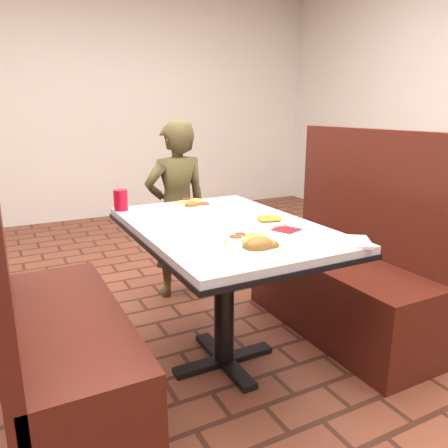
{
  "coord_description": "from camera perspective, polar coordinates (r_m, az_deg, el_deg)",
  "views": [
    {
      "loc": [
        -0.93,
        -1.79,
        1.29
      ],
      "look_at": [
        0.0,
        0.0,
        0.75
      ],
      "focal_mm": 35.0,
      "sensor_mm": 36.0,
      "label": 1
    }
  ],
  "objects": [
    {
      "name": "booth_bench_left",
      "position": [
        2.03,
        -21.05,
        -14.27
      ],
      "size": [
        0.47,
        1.2,
        1.17
      ],
      "color": "#511C12",
      "rests_on": "ground"
    },
    {
      "name": "maroon_napkin",
      "position": [
        2.01,
        8.13,
        -0.71
      ],
      "size": [
        0.14,
        0.14,
        0.0
      ],
      "primitive_type": "cube",
      "rotation": [
        0.0,
        0.0,
        0.39
      ],
      "color": "maroon",
      "rests_on": "dining_table"
    },
    {
      "name": "knife_utensil",
      "position": [
        1.69,
        3.18,
        -3.27
      ],
      "size": [
        0.07,
        0.15,
        0.0
      ],
      "primitive_type": "cube",
      "rotation": [
        0.0,
        0.0,
        0.4
      ],
      "color": "silver",
      "rests_on": "dining_table"
    },
    {
      "name": "lettuce_shreds",
      "position": [
        2.16,
        0.21,
        0.51
      ],
      "size": [
        0.28,
        0.32,
        0.0
      ],
      "primitive_type": null,
      "color": "#8AAD45",
      "rests_on": "dining_table"
    },
    {
      "name": "dining_table",
      "position": [
        2.11,
        -0.0,
        -2.52
      ],
      "size": [
        0.81,
        1.21,
        0.75
      ],
      "color": "silver",
      "rests_on": "ground"
    },
    {
      "name": "booth_bench_right",
      "position": [
        2.67,
        15.5,
        -6.71
      ],
      "size": [
        0.47,
        1.2,
        1.17
      ],
      "color": "#511C12",
      "rests_on": "ground"
    },
    {
      "name": "far_dinner_plate",
      "position": [
        2.47,
        -4.09,
        2.83
      ],
      "size": [
        0.24,
        0.24,
        0.06
      ],
      "rotation": [
        0.0,
        0.0,
        -0.23
      ],
      "color": "white",
      "rests_on": "dining_table"
    },
    {
      "name": "red_tumbler",
      "position": [
        2.43,
        -13.35,
        3.07
      ],
      "size": [
        0.08,
        0.08,
        0.11
      ],
      "primitive_type": "cylinder",
      "color": "red",
      "rests_on": "dining_table"
    },
    {
      "name": "diner_person",
      "position": [
        3.02,
        -6.17,
        1.81
      ],
      "size": [
        0.45,
        0.3,
        1.22
      ],
      "primitive_type": "imported",
      "rotation": [
        0.0,
        0.0,
        3.17
      ],
      "color": "brown",
      "rests_on": "ground"
    },
    {
      "name": "near_dinner_plate",
      "position": [
        1.73,
        3.79,
        -2.14
      ],
      "size": [
        0.28,
        0.28,
        0.09
      ],
      "rotation": [
        0.0,
        0.0,
        0.25
      ],
      "color": "white",
      "rests_on": "dining_table"
    },
    {
      "name": "paper_napkin",
      "position": [
        1.86,
        15.28,
        -2.2
      ],
      "size": [
        0.27,
        0.25,
        0.01
      ],
      "primitive_type": "cube",
      "rotation": [
        0.0,
        0.0,
        -0.59
      ],
      "color": "silver",
      "rests_on": "dining_table"
    },
    {
      "name": "fork_utensil",
      "position": [
        1.72,
        3.39,
        -2.97
      ],
      "size": [
        0.03,
        0.16,
        0.0
      ],
      "primitive_type": "cube",
      "rotation": [
        0.0,
        0.0,
        0.17
      ],
      "color": "silver",
      "rests_on": "dining_table"
    },
    {
      "name": "plantain_plate",
      "position": [
        2.12,
        5.87,
        0.48
      ],
      "size": [
        0.2,
        0.2,
        0.03
      ],
      "rotation": [
        0.0,
        0.0,
        0.28
      ],
      "color": "white",
      "rests_on": "dining_table"
    },
    {
      "name": "spoon_utensil",
      "position": [
        2.02,
        8.33,
        -0.52
      ],
      "size": [
        0.06,
        0.13,
        0.0
      ],
      "primitive_type": "cube",
      "rotation": [
        0.0,
        0.0,
        0.38
      ],
      "color": "silver",
      "rests_on": "dining_table"
    }
  ]
}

